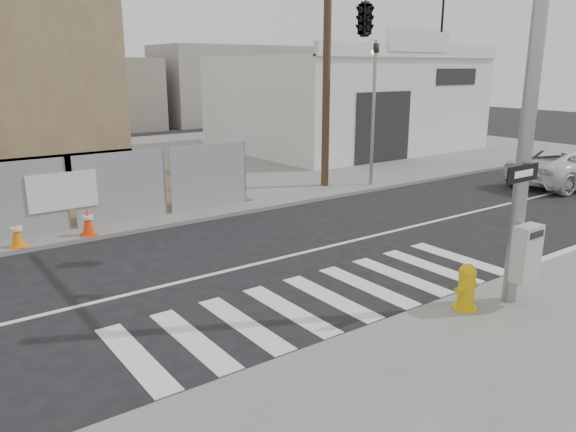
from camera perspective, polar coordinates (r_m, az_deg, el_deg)
ground at (r=13.10m, az=-2.83°, el=-4.80°), size 100.00×100.00×0.00m
sidewalk_far at (r=25.62m, az=-20.35°, el=4.22°), size 50.00×20.00×0.12m
signal_pole at (r=12.40m, az=12.50°, el=16.27°), size 0.96×5.87×7.00m
far_signal_pole at (r=20.99m, az=8.73°, el=12.22°), size 0.16×0.20×5.60m
concrete_wall_right at (r=25.22m, az=-22.20°, el=11.51°), size 5.50×1.30×8.00m
auto_shop at (r=31.24m, az=5.70°, el=11.43°), size 12.00×10.20×5.95m
utility_pole_right at (r=20.64m, az=3.99°, el=17.10°), size 1.60×0.28×10.00m
fire_hydrant at (r=10.78m, az=17.67°, el=-6.86°), size 0.53×0.46×0.87m
suv at (r=24.06m, az=26.91°, el=4.54°), size 5.56×3.02×1.48m
traffic_cone_c at (r=15.26m, az=-25.84°, el=-1.57°), size 0.48×0.48×0.73m
traffic_cone_d at (r=15.62m, az=-19.66°, el=-0.55°), size 0.40×0.40×0.74m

